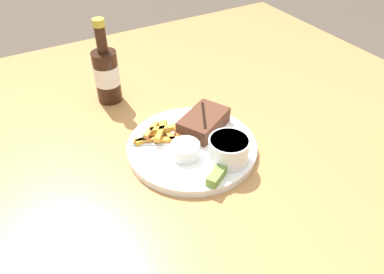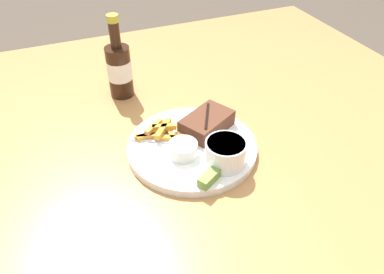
% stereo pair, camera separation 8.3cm
% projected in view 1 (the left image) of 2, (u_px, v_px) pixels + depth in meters
% --- Properties ---
extents(dining_table, '(1.51, 1.40, 0.75)m').
position_uv_depth(dining_table, '(192.00, 169.00, 0.89)').
color(dining_table, '#A87542').
rests_on(dining_table, ground_plane).
extents(dinner_plate, '(0.29, 0.29, 0.02)m').
position_uv_depth(dinner_plate, '(192.00, 147.00, 0.84)').
color(dinner_plate, white).
rests_on(dinner_plate, dining_table).
extents(steak_portion, '(0.14, 0.13, 0.04)m').
position_uv_depth(steak_portion, '(204.00, 122.00, 0.87)').
color(steak_portion, '#512D1E').
rests_on(steak_portion, dinner_plate).
extents(fries_pile, '(0.12, 0.10, 0.02)m').
position_uv_depth(fries_pile, '(162.00, 135.00, 0.85)').
color(fries_pile, gold).
rests_on(fries_pile, dinner_plate).
extents(coleslaw_cup, '(0.09, 0.09, 0.05)m').
position_uv_depth(coleslaw_cup, '(229.00, 149.00, 0.78)').
color(coleslaw_cup, white).
rests_on(coleslaw_cup, dinner_plate).
extents(dipping_sauce_cup, '(0.06, 0.06, 0.03)m').
position_uv_depth(dipping_sauce_cup, '(185.00, 149.00, 0.80)').
color(dipping_sauce_cup, silver).
rests_on(dipping_sauce_cup, dinner_plate).
extents(pickle_spear, '(0.06, 0.05, 0.02)m').
position_uv_depth(pickle_spear, '(217.00, 175.00, 0.75)').
color(pickle_spear, olive).
rests_on(pickle_spear, dinner_plate).
extents(fork_utensil, '(0.12, 0.08, 0.00)m').
position_uv_depth(fork_utensil, '(158.00, 144.00, 0.84)').
color(fork_utensil, '#B7B7BC').
rests_on(fork_utensil, dinner_plate).
extents(beer_bottle, '(0.06, 0.06, 0.22)m').
position_uv_depth(beer_bottle, '(107.00, 73.00, 0.97)').
color(beer_bottle, black).
rests_on(beer_bottle, dining_table).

